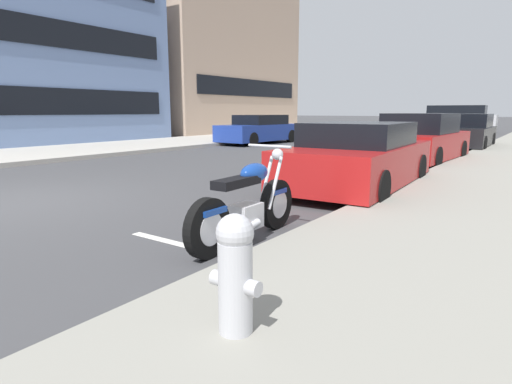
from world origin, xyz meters
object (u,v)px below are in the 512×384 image
object	(u,v)px
parked_car_second_in_row	(467,132)
fire_hydrant	(235,271)
car_opposite_curb	(260,130)
parked_car_mid_block	(421,140)
parked_car_far_down_curb	(359,158)
parked_motorcycle	(247,206)
crossing_truck	(456,118)

from	to	relation	value
parked_car_second_in_row	fire_hydrant	distance (m)	17.53
parked_car_second_in_row	car_opposite_curb	distance (m)	9.05
fire_hydrant	parked_car_mid_block	bearing A→B (deg)	8.89
parked_car_far_down_curb	parked_motorcycle	bearing A→B (deg)	-179.24
parked_car_mid_block	car_opposite_curb	xyz separation A→B (m)	(3.51, 8.36, -0.03)
car_opposite_curb	fire_hydrant	world-z (taller)	car_opposite_curb
crossing_truck	car_opposite_curb	world-z (taller)	crossing_truck
crossing_truck	car_opposite_curb	distance (m)	18.11
parked_motorcycle	parked_car_mid_block	bearing A→B (deg)	0.86
crossing_truck	fire_hydrant	bearing A→B (deg)	95.96
parked_car_second_in_row	car_opposite_curb	size ratio (longest dim) A/B	0.88
car_opposite_curb	parked_car_second_in_row	bearing A→B (deg)	108.84
car_opposite_curb	fire_hydrant	bearing A→B (deg)	36.46
parked_car_mid_block	parked_motorcycle	bearing A→B (deg)	-174.77
parked_car_mid_block	crossing_truck	xyz separation A→B (m)	(20.74, 2.80, 0.32)
parked_motorcycle	parked_car_far_down_curb	xyz separation A→B (m)	(4.05, 0.24, 0.20)
parked_car_far_down_curb	crossing_truck	xyz separation A→B (m)	(26.09, 2.98, 0.38)
parked_car_mid_block	car_opposite_curb	bearing A→B (deg)	69.87
parked_car_second_in_row	parked_car_far_down_curb	bearing A→B (deg)	178.87
car_opposite_curb	crossing_truck	bearing A→B (deg)	164.26
parked_motorcycle	crossing_truck	bearing A→B (deg)	4.37
fire_hydrant	parked_car_second_in_row	bearing A→B (deg)	4.81
fire_hydrant	crossing_truck	bearing A→B (deg)	8.11
parked_motorcycle	crossing_truck	world-z (taller)	crossing_truck
parked_car_mid_block	fire_hydrant	size ratio (longest dim) A/B	5.65
car_opposite_curb	fire_hydrant	distance (m)	18.00
parked_car_mid_block	parked_car_second_in_row	world-z (taller)	parked_car_mid_block
parked_car_far_down_curb	parked_car_mid_block	size ratio (longest dim) A/B	1.00
parked_motorcycle	parked_car_second_in_row	xyz separation A→B (m)	(15.51, 0.12, 0.24)
parked_car_mid_block	crossing_truck	distance (m)	20.93
parked_motorcycle	fire_hydrant	xyz separation A→B (m)	(-1.95, -1.35, 0.12)
parked_car_second_in_row	fire_hydrant	bearing A→B (deg)	-175.71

